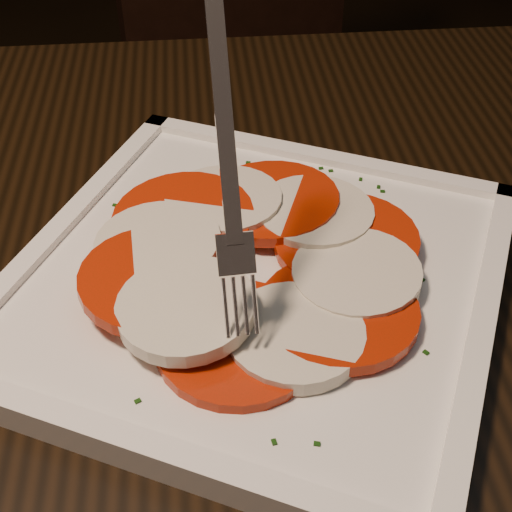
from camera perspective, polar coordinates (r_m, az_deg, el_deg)
name	(u,v)px	position (r m, az deg, el deg)	size (l,w,h in m)	color
table	(217,387)	(0.55, -3.10, -10.40)	(1.22, 0.83, 0.75)	black
chair	(259,55)	(1.28, 0.23, 15.76)	(0.54, 0.54, 0.93)	black
plate	(256,282)	(0.47, 0.00, -2.07)	(0.30, 0.30, 0.01)	white
caprese_salad	(256,261)	(0.46, -0.01, -0.37)	(0.22, 0.27, 0.03)	#B91C04
fork	(225,152)	(0.39, -2.50, 8.32)	(0.04, 0.10, 0.16)	white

